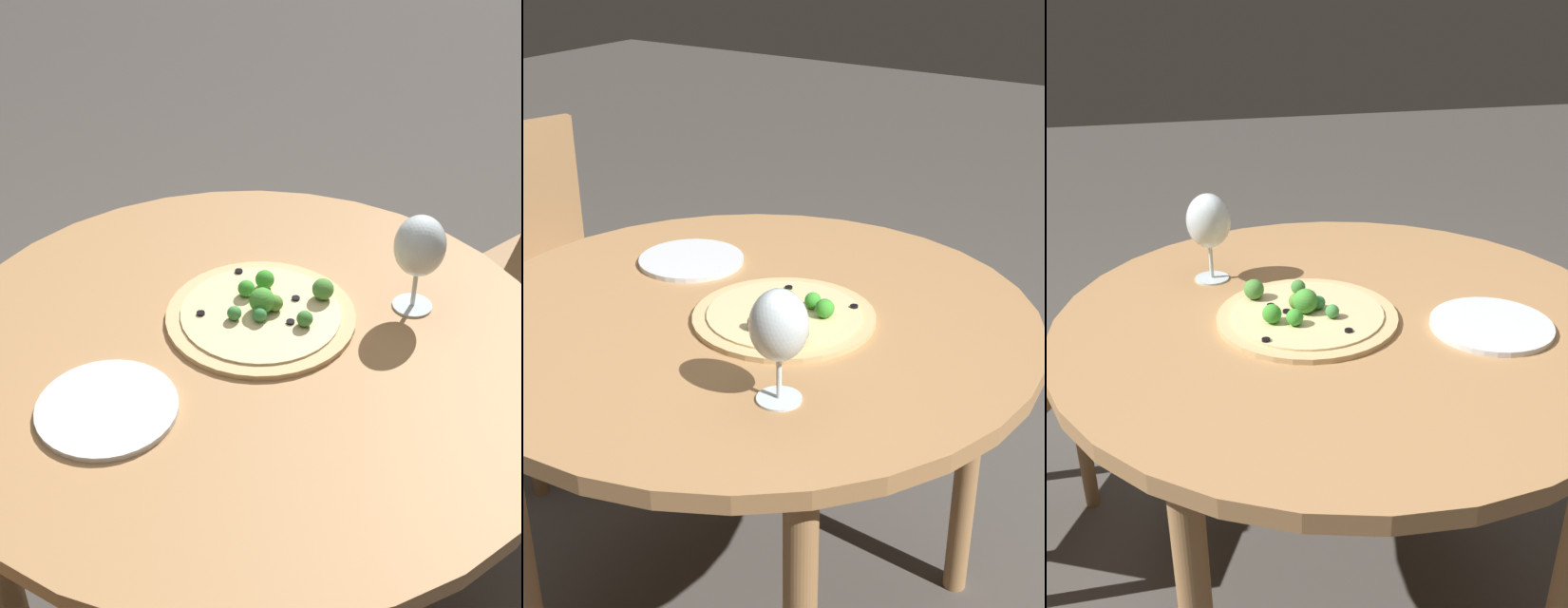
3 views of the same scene
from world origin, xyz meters
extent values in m
plane|color=#4C4742|center=(0.00, 0.00, 0.00)|extent=(12.00, 12.00, 0.00)
cylinder|color=#A87A4C|center=(0.00, 0.00, 0.71)|extent=(1.03, 1.03, 0.03)
cylinder|color=#A87A4C|center=(-0.32, -0.32, 0.35)|extent=(0.05, 0.05, 0.69)
cylinder|color=#A87A4C|center=(-0.32, 0.32, 0.35)|extent=(0.05, 0.05, 0.69)
cylinder|color=#997047|center=(-0.46, -0.54, 0.20)|extent=(0.04, 0.04, 0.40)
cylinder|color=tan|center=(0.01, -0.07, 0.73)|extent=(0.32, 0.32, 0.01)
cylinder|color=beige|center=(0.01, -0.07, 0.74)|extent=(0.27, 0.27, 0.00)
sphere|color=green|center=(0.03, -0.14, 0.76)|extent=(0.03, 0.03, 0.03)
sphere|color=#3F8237|center=(-0.07, -0.07, 0.75)|extent=(0.03, 0.03, 0.03)
sphere|color=green|center=(0.05, -0.10, 0.75)|extent=(0.03, 0.03, 0.03)
sphere|color=#459734|center=(0.01, -0.07, 0.76)|extent=(0.04, 0.04, 0.04)
sphere|color=#50842E|center=(-0.01, -0.09, 0.75)|extent=(0.03, 0.03, 0.03)
sphere|color=#498838|center=(-0.07, -0.15, 0.76)|extent=(0.04, 0.04, 0.04)
sphere|color=#3A8844|center=(0.00, -0.05, 0.75)|extent=(0.02, 0.02, 0.02)
sphere|color=#408C40|center=(0.04, -0.03, 0.75)|extent=(0.02, 0.02, 0.02)
cylinder|color=black|center=(0.01, -0.08, 0.74)|extent=(0.01, 0.01, 0.00)
cylinder|color=black|center=(-0.05, -0.06, 0.74)|extent=(0.01, 0.01, 0.00)
cylinder|color=black|center=(0.00, -0.11, 0.74)|extent=(0.01, 0.01, 0.00)
cylinder|color=black|center=(-0.03, -0.13, 0.74)|extent=(0.01, 0.01, 0.00)
cylinder|color=black|center=(0.10, -0.02, 0.74)|extent=(0.01, 0.01, 0.00)
cylinder|color=black|center=(0.09, -0.16, 0.74)|extent=(0.01, 0.01, 0.00)
cylinder|color=silver|center=(-0.21, -0.21, 0.73)|extent=(0.07, 0.07, 0.00)
cylinder|color=silver|center=(-0.21, -0.21, 0.76)|extent=(0.01, 0.01, 0.07)
ellipsoid|color=silver|center=(-0.21, -0.21, 0.85)|extent=(0.09, 0.09, 0.11)
cylinder|color=silver|center=(0.12, 0.23, 0.73)|extent=(0.21, 0.21, 0.01)
camera|label=1|loc=(-0.47, 0.96, 1.59)|focal=50.00mm
camera|label=2|loc=(-1.09, -0.81, 1.39)|focal=50.00mm
camera|label=3|loc=(1.05, -0.34, 1.26)|focal=40.00mm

